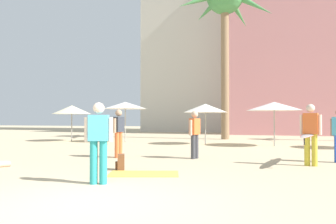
% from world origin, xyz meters
% --- Properties ---
extents(ground, '(120.00, 120.00, 0.00)m').
position_xyz_m(ground, '(0.00, 0.00, 0.00)').
color(ground, '#C6B28C').
extents(hotel_tower_gray, '(14.08, 10.57, 27.26)m').
position_xyz_m(hotel_tower_gray, '(-5.05, 35.96, 13.63)').
color(hotel_tower_gray, beige).
rests_on(hotel_tower_gray, ground).
extents(palm_tree_left, '(6.29, 6.68, 11.20)m').
position_xyz_m(palm_tree_left, '(-0.75, 18.84, 9.21)').
color(palm_tree_left, '#896B4C').
rests_on(palm_tree_left, ground).
extents(cafe_umbrella_0, '(2.40, 2.40, 2.21)m').
position_xyz_m(cafe_umbrella_0, '(-1.01, 13.62, 1.97)').
color(cafe_umbrella_0, gray).
rests_on(cafe_umbrella_0, ground).
extents(cafe_umbrella_1, '(2.76, 2.76, 2.24)m').
position_xyz_m(cafe_umbrella_1, '(2.57, 13.49, 2.02)').
color(cafe_umbrella_1, gray).
rests_on(cafe_umbrella_1, ground).
extents(cafe_umbrella_3, '(2.42, 2.42, 2.24)m').
position_xyz_m(cafe_umbrella_3, '(-9.56, 13.75, 1.97)').
color(cafe_umbrella_3, gray).
rests_on(cafe_umbrella_3, ground).
extents(cafe_umbrella_5, '(2.59, 2.59, 2.41)m').
position_xyz_m(cafe_umbrella_5, '(-6.01, 14.04, 2.20)').
color(cafe_umbrella_5, gray).
rests_on(cafe_umbrella_5, ground).
extents(beach_towel, '(1.92, 1.44, 0.01)m').
position_xyz_m(beach_towel, '(-0.31, 3.15, 0.01)').
color(beach_towel, '#F4CC4C').
rests_on(beach_towel, ground).
extents(backpack, '(0.33, 0.35, 0.42)m').
position_xyz_m(backpack, '(-1.15, 3.59, 0.20)').
color(backpack, brown).
rests_on(backpack, ground).
extents(person_near_right, '(0.91, 2.99, 1.79)m').
position_xyz_m(person_near_right, '(3.72, 6.17, 0.95)').
color(person_near_right, gold).
rests_on(person_near_right, ground).
extents(person_far_right, '(0.33, 0.60, 1.64)m').
position_xyz_m(person_far_right, '(0.08, 6.80, 0.90)').
color(person_far_right, '#3D3D42').
rests_on(person_far_right, ground).
extents(person_near_left, '(0.27, 0.61, 1.70)m').
position_xyz_m(person_near_left, '(-2.56, 6.28, 0.93)').
color(person_near_left, orange).
rests_on(person_near_left, ground).
extents(person_mid_center, '(0.60, 0.33, 1.70)m').
position_xyz_m(person_mid_center, '(-0.70, 1.64, 0.93)').
color(person_mid_center, teal).
rests_on(person_mid_center, ground).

